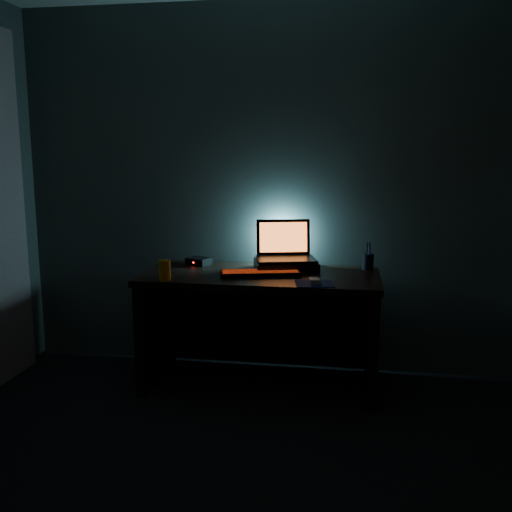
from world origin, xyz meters
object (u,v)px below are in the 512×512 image
at_px(pen_cup, 368,262).
at_px(router, 199,261).
at_px(mouse, 314,281).
at_px(keyboard, 260,273).
at_px(laptop, 285,250).
at_px(juice_glass, 165,270).

bearing_deg(pen_cup, router, -178.65).
bearing_deg(mouse, keyboard, 142.75).
bearing_deg(keyboard, pen_cup, 10.05).
relative_size(laptop, juice_glass, 3.49).
distance_m(laptop, juice_glass, 0.83).
distance_m(laptop, pen_cup, 0.55).
relative_size(keyboard, pen_cup, 5.04).
bearing_deg(pen_cup, keyboard, -155.69).
height_order(pen_cup, juice_glass, juice_glass).
xyz_separation_m(keyboard, pen_cup, (0.67, 0.30, 0.04)).
relative_size(mouse, router, 0.51).
bearing_deg(router, juice_glass, -76.23).
bearing_deg(mouse, router, 140.69).
bearing_deg(juice_glass, mouse, 3.84).
bearing_deg(router, mouse, -7.23).
relative_size(juice_glass, router, 0.69).
relative_size(laptop, pen_cup, 4.21).
relative_size(keyboard, mouse, 5.65).
xyz_separation_m(laptop, keyboard, (-0.12, -0.25, -0.11)).
bearing_deg(pen_cup, laptop, -174.85).
height_order(laptop, juice_glass, laptop).
bearing_deg(laptop, keyboard, -130.55).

